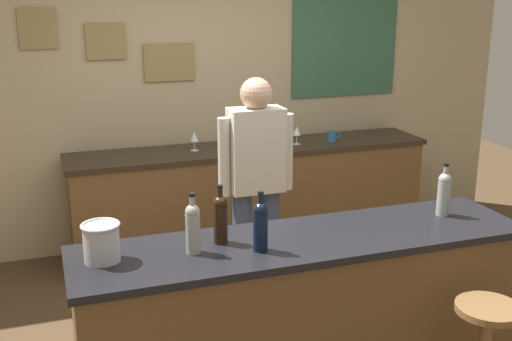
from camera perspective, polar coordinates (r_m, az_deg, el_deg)
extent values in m
cube|color=tan|center=(5.41, -5.78, 7.91)|extent=(6.00, 0.06, 2.80)
cube|color=#997F4C|center=(5.18, -19.13, 12.05)|extent=(0.28, 0.02, 0.31)
cube|color=#997F4C|center=(5.21, -13.43, 11.30)|extent=(0.31, 0.02, 0.28)
cube|color=#997F4C|center=(5.30, -7.86, 9.68)|extent=(0.42, 0.02, 0.30)
cube|color=#38664C|center=(5.82, 8.12, 12.85)|extent=(1.02, 0.02, 1.25)
cube|color=brown|center=(3.49, 4.30, -13.40)|extent=(2.36, 0.57, 0.88)
cube|color=black|center=(3.29, 4.46, -6.40)|extent=(2.40, 0.60, 0.04)
cube|color=brown|center=(5.39, -0.40, -2.67)|extent=(2.98, 0.53, 0.86)
cube|color=#2D2319|center=(5.26, -0.41, 1.98)|extent=(3.04, 0.56, 0.04)
cylinder|color=#384766|center=(4.41, 1.24, -7.03)|extent=(0.13, 0.13, 0.86)
cylinder|color=#384766|center=(4.35, -1.25, -7.36)|extent=(0.13, 0.13, 0.86)
cube|color=beige|center=(4.15, 0.01, 1.86)|extent=(0.36, 0.20, 0.56)
sphere|color=tan|center=(4.07, 0.01, 6.98)|extent=(0.21, 0.21, 0.21)
cylinder|color=beige|center=(4.23, 2.82, 1.70)|extent=(0.08, 0.08, 0.52)
cylinder|color=beige|center=(4.09, -2.91, 1.20)|extent=(0.08, 0.08, 0.52)
cylinder|color=brown|center=(3.33, 20.30, -11.67)|extent=(0.32, 0.32, 0.03)
cylinder|color=#999E99|center=(3.07, -5.71, -5.70)|extent=(0.07, 0.07, 0.20)
sphere|color=#999E99|center=(3.03, -5.77, -3.72)|extent=(0.07, 0.07, 0.07)
cylinder|color=#999E99|center=(3.02, -5.79, -3.15)|extent=(0.03, 0.03, 0.09)
cylinder|color=black|center=(3.01, -5.82, -2.19)|extent=(0.03, 0.03, 0.02)
cylinder|color=black|center=(3.18, -3.23, -4.86)|extent=(0.07, 0.07, 0.20)
sphere|color=black|center=(3.15, -3.26, -2.95)|extent=(0.07, 0.07, 0.07)
cylinder|color=black|center=(3.14, -3.27, -2.39)|extent=(0.03, 0.03, 0.09)
cylinder|color=black|center=(3.12, -3.29, -1.46)|extent=(0.03, 0.03, 0.02)
cylinder|color=black|center=(3.08, 0.42, -5.54)|extent=(0.07, 0.07, 0.20)
sphere|color=black|center=(3.05, 0.42, -3.57)|extent=(0.07, 0.07, 0.07)
cylinder|color=black|center=(3.03, 0.42, -2.99)|extent=(0.03, 0.03, 0.09)
cylinder|color=black|center=(3.02, 0.42, -2.04)|extent=(0.03, 0.03, 0.02)
cylinder|color=#999E99|center=(3.72, 16.60, -2.43)|extent=(0.07, 0.07, 0.20)
sphere|color=#999E99|center=(3.69, 16.74, -0.77)|extent=(0.07, 0.07, 0.07)
cylinder|color=#999E99|center=(3.68, 16.78, -0.28)|extent=(0.03, 0.03, 0.09)
cylinder|color=black|center=(3.66, 16.84, 0.51)|extent=(0.03, 0.03, 0.02)
cylinder|color=#B7BABF|center=(3.06, -13.81, -6.40)|extent=(0.17, 0.17, 0.18)
torus|color=#B7BABF|center=(3.03, -13.92, -4.82)|extent=(0.19, 0.19, 0.02)
cylinder|color=silver|center=(5.14, -5.58, 1.83)|extent=(0.06, 0.06, 0.00)
cylinder|color=silver|center=(5.13, -5.59, 2.26)|extent=(0.01, 0.01, 0.07)
cone|color=silver|center=(5.11, -5.62, 3.08)|extent=(0.07, 0.07, 0.08)
cylinder|color=silver|center=(5.35, 2.17, 2.46)|extent=(0.06, 0.06, 0.00)
cylinder|color=silver|center=(5.34, 2.18, 2.88)|extent=(0.01, 0.01, 0.07)
cone|color=silver|center=(5.33, 2.19, 3.67)|extent=(0.07, 0.07, 0.08)
cylinder|color=silver|center=(5.34, 3.70, 2.42)|extent=(0.06, 0.06, 0.00)
cylinder|color=silver|center=(5.33, 3.70, 2.84)|extent=(0.01, 0.01, 0.07)
cone|color=silver|center=(5.32, 3.72, 3.62)|extent=(0.07, 0.07, 0.08)
cylinder|color=#336699|center=(5.46, 6.89, 3.12)|extent=(0.08, 0.08, 0.09)
torus|color=#336699|center=(5.49, 7.43, 3.21)|extent=(0.06, 0.01, 0.06)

